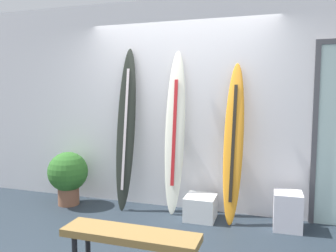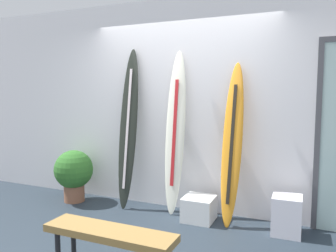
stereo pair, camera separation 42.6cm
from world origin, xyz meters
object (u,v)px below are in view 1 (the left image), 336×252
object	(u,v)px
surfboard_ivory	(175,133)
bench	(130,239)
display_block_center	(288,211)
potted_plant	(68,174)
surfboard_sunset	(233,144)
display_block_left	(201,207)
surfboard_charcoal	(126,130)

from	to	relation	value
surfboard_ivory	bench	bearing A→B (deg)	-84.33
surfboard_ivory	display_block_center	xyz separation A→B (m)	(1.40, -0.14, -0.84)
potted_plant	bench	size ratio (longest dim) A/B	0.67
surfboard_sunset	potted_plant	size ratio (longest dim) A/B	2.60
display_block_left	potted_plant	xyz separation A→B (m)	(-1.89, -0.04, 0.29)
surfboard_sunset	display_block_left	world-z (taller)	surfboard_sunset
display_block_center	bench	world-z (taller)	bench
surfboard_ivory	bench	distance (m)	1.91
surfboard_charcoal	surfboard_ivory	bearing A→B (deg)	3.76
surfboard_ivory	display_block_center	size ratio (longest dim) A/B	4.87
surfboard_sunset	display_block_center	distance (m)	0.98
display_block_left	potted_plant	size ratio (longest dim) A/B	0.50
surfboard_ivory	display_block_left	world-z (taller)	surfboard_ivory
display_block_center	bench	bearing A→B (deg)	-126.39
surfboard_charcoal	display_block_left	distance (m)	1.40
surfboard_sunset	display_block_center	world-z (taller)	surfboard_sunset
surfboard_sunset	display_block_center	bearing A→B (deg)	-5.87
surfboard_charcoal	potted_plant	bearing A→B (deg)	-170.47
surfboard_sunset	bench	size ratio (longest dim) A/B	1.74
surfboard_charcoal	surfboard_sunset	distance (m)	1.44
display_block_center	bench	xyz separation A→B (m)	(-1.22, -1.66, 0.21)
display_block_left	potted_plant	world-z (taller)	potted_plant
potted_plant	display_block_center	bearing A→B (deg)	0.81
bench	surfboard_sunset	bearing A→B (deg)	71.33
surfboard_sunset	display_block_left	size ratio (longest dim) A/B	5.18
surfboard_sunset	potted_plant	distance (m)	2.33
surfboard_ivory	display_block_center	world-z (taller)	surfboard_ivory
display_block_left	bench	size ratio (longest dim) A/B	0.34
surfboard_charcoal	surfboard_ivory	world-z (taller)	surfboard_charcoal
surfboard_charcoal	bench	distance (m)	2.05
display_block_center	bench	distance (m)	2.07
bench	display_block_left	bearing A→B (deg)	83.04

